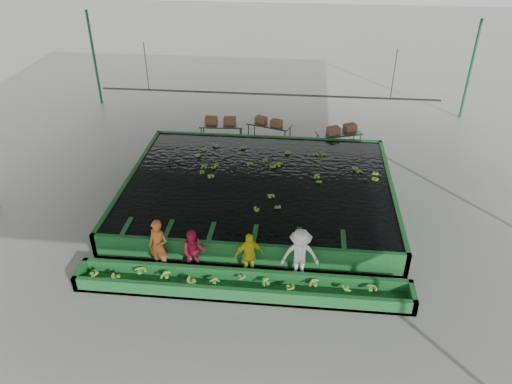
# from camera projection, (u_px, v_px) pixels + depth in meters

# --- Properties ---
(ground) EXTENTS (80.00, 80.00, 0.00)m
(ground) POSITION_uv_depth(u_px,v_px,m) (255.00, 223.00, 17.90)
(ground) COLOR gray
(ground) RESTS_ON ground
(shed_roof) EXTENTS (20.00, 22.00, 0.04)m
(shed_roof) POSITION_uv_depth(u_px,v_px,m) (254.00, 89.00, 15.29)
(shed_roof) COLOR #959595
(shed_roof) RESTS_ON shed_posts
(shed_posts) EXTENTS (20.00, 22.00, 5.00)m
(shed_posts) POSITION_uv_depth(u_px,v_px,m) (254.00, 161.00, 16.60)
(shed_posts) COLOR #1F653E
(shed_posts) RESTS_ON ground
(flotation_tank) EXTENTS (10.00, 8.00, 0.90)m
(flotation_tank) POSITION_uv_depth(u_px,v_px,m) (259.00, 191.00, 18.94)
(flotation_tank) COLOR #195C27
(flotation_tank) RESTS_ON ground
(tank_water) EXTENTS (9.70, 7.70, 0.00)m
(tank_water) POSITION_uv_depth(u_px,v_px,m) (259.00, 182.00, 18.73)
(tank_water) COLOR black
(tank_water) RESTS_ON flotation_tank
(sorting_trough) EXTENTS (10.00, 1.00, 0.50)m
(sorting_trough) POSITION_uv_depth(u_px,v_px,m) (242.00, 286.00, 14.72)
(sorting_trough) COLOR #195C27
(sorting_trough) RESTS_ON ground
(cableway_rail) EXTENTS (0.08, 0.08, 14.00)m
(cableway_rail) POSITION_uv_depth(u_px,v_px,m) (267.00, 94.00, 20.58)
(cableway_rail) COLOR #59605B
(cableway_rail) RESTS_ON shed_roof
(rail_hanger_left) EXTENTS (0.04, 0.04, 2.00)m
(rail_hanger_left) POSITION_uv_depth(u_px,v_px,m) (146.00, 67.00, 20.49)
(rail_hanger_left) COLOR #59605B
(rail_hanger_left) RESTS_ON shed_roof
(rail_hanger_right) EXTENTS (0.04, 0.04, 2.00)m
(rail_hanger_right) POSITION_uv_depth(u_px,v_px,m) (394.00, 75.00, 19.62)
(rail_hanger_right) COLOR #59605B
(rail_hanger_right) RESTS_ON shed_roof
(worker_a) EXTENTS (0.76, 0.61, 1.80)m
(worker_a) POSITION_uv_depth(u_px,v_px,m) (158.00, 246.00, 15.29)
(worker_a) COLOR #C35F28
(worker_a) RESTS_ON ground
(worker_b) EXTENTS (0.83, 0.70, 1.52)m
(worker_b) POSITION_uv_depth(u_px,v_px,m) (194.00, 252.00, 15.27)
(worker_b) COLOR #C01C42
(worker_b) RESTS_ON ground
(worker_c) EXTENTS (0.98, 0.70, 1.55)m
(worker_c) POSITION_uv_depth(u_px,v_px,m) (249.00, 255.00, 15.11)
(worker_c) COLOR yellow
(worker_c) RESTS_ON ground
(worker_d) EXTENTS (1.21, 0.77, 1.78)m
(worker_d) POSITION_uv_depth(u_px,v_px,m) (300.00, 255.00, 14.92)
(worker_d) COLOR white
(worker_d) RESTS_ON ground
(packing_table_left) EXTENTS (2.04, 0.91, 0.91)m
(packing_table_left) POSITION_uv_depth(u_px,v_px,m) (222.00, 133.00, 23.36)
(packing_table_left) COLOR #59605B
(packing_table_left) RESTS_ON ground
(packing_table_mid) EXTENTS (2.18, 1.39, 0.92)m
(packing_table_mid) POSITION_uv_depth(u_px,v_px,m) (269.00, 133.00, 23.39)
(packing_table_mid) COLOR #59605B
(packing_table_mid) RESTS_ON ground
(packing_table_right) EXTENTS (2.16, 1.42, 0.91)m
(packing_table_right) POSITION_uv_depth(u_px,v_px,m) (338.00, 142.00, 22.58)
(packing_table_right) COLOR #59605B
(packing_table_right) RESTS_ON ground
(box_stack_left) EXTENTS (1.42, 0.42, 0.30)m
(box_stack_left) POSITION_uv_depth(u_px,v_px,m) (221.00, 123.00, 23.20)
(box_stack_left) COLOR brown
(box_stack_left) RESTS_ON packing_table_left
(box_stack_mid) EXTENTS (1.34, 0.84, 0.28)m
(box_stack_mid) POSITION_uv_depth(u_px,v_px,m) (269.00, 124.00, 23.10)
(box_stack_mid) COLOR brown
(box_stack_mid) RESTS_ON packing_table_mid
(box_stack_right) EXTENTS (1.40, 1.00, 0.30)m
(box_stack_right) POSITION_uv_depth(u_px,v_px,m) (342.00, 132.00, 22.38)
(box_stack_right) COLOR brown
(box_stack_right) RESTS_ON packing_table_right
(floating_bananas) EXTENTS (9.27, 6.32, 0.13)m
(floating_bananas) POSITION_uv_depth(u_px,v_px,m) (261.00, 171.00, 19.41)
(floating_bananas) COLOR #6DAE33
(floating_bananas) RESTS_ON tank_water
(trough_bananas) EXTENTS (9.12, 0.61, 0.12)m
(trough_bananas) POSITION_uv_depth(u_px,v_px,m) (242.00, 282.00, 14.64)
(trough_bananas) COLOR #6DAE33
(trough_bananas) RESTS_ON sorting_trough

